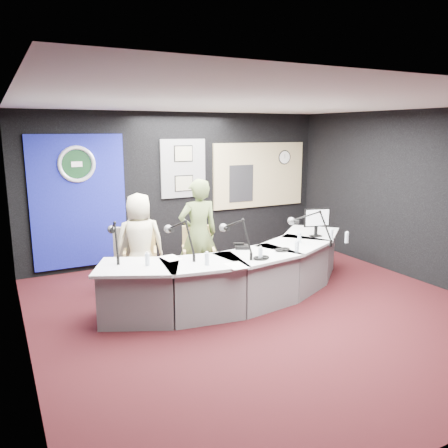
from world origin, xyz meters
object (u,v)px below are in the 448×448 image
broadcast_desk (241,274)px  armchair_right (199,260)px  person_woman (198,234)px  person_man (140,242)px  armchair_left (141,264)px

broadcast_desk → armchair_right: armchair_right is taller
broadcast_desk → armchair_right: 0.82m
person_woman → person_man: bearing=-15.4°
armchair_left → armchair_right: 0.91m
armchair_left → person_woman: bearing=-1.7°
broadcast_desk → armchair_right: (-0.35, 0.74, 0.07)m
broadcast_desk → armchair_right: size_ratio=5.03×
broadcast_desk → person_man: bearing=139.3°
armchair_right → armchair_left: bearing=179.7°
armchair_right → person_man: bearing=179.7°
armchair_right → person_man: person_man is taller
person_woman → armchair_right: bearing=-0.0°
armchair_left → person_woman: 1.01m
broadcast_desk → armchair_left: 1.59m
broadcast_desk → person_man: size_ratio=2.94×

